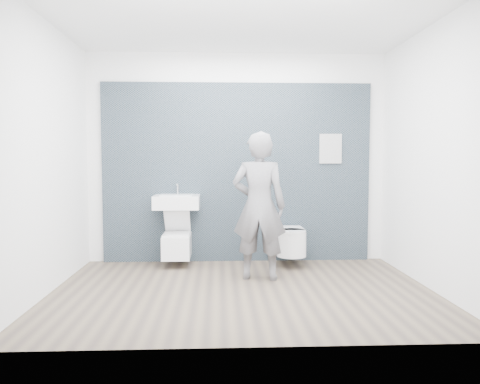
{
  "coord_description": "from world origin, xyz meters",
  "views": [
    {
      "loc": [
        -0.25,
        -4.84,
        1.38
      ],
      "look_at": [
        0.0,
        0.6,
        1.0
      ],
      "focal_mm": 35.0,
      "sensor_mm": 36.0,
      "label": 1
    }
  ],
  "objects_px": {
    "washbasin": "(177,202)",
    "toilet_rounded": "(290,242)",
    "visitor": "(259,206)",
    "toilet_square": "(177,244)"
  },
  "relations": [
    {
      "from": "toilet_square",
      "to": "washbasin",
      "type": "bearing_deg",
      "value": 90.0
    },
    {
      "from": "washbasin",
      "to": "toilet_rounded",
      "type": "bearing_deg",
      "value": -3.77
    },
    {
      "from": "toilet_rounded",
      "to": "visitor",
      "type": "distance_m",
      "value": 0.95
    },
    {
      "from": "washbasin",
      "to": "toilet_square",
      "type": "relative_size",
      "value": 0.95
    },
    {
      "from": "toilet_rounded",
      "to": "toilet_square",
      "type": "bearing_deg",
      "value": 177.54
    },
    {
      "from": "toilet_square",
      "to": "toilet_rounded",
      "type": "distance_m",
      "value": 1.47
    },
    {
      "from": "toilet_rounded",
      "to": "visitor",
      "type": "relative_size",
      "value": 0.37
    },
    {
      "from": "toilet_rounded",
      "to": "visitor",
      "type": "xyz_separation_m",
      "value": [
        -0.46,
        -0.64,
        0.53
      ]
    },
    {
      "from": "washbasin",
      "to": "toilet_square",
      "type": "xyz_separation_m",
      "value": [
        0.0,
        -0.03,
        -0.55
      ]
    },
    {
      "from": "washbasin",
      "to": "visitor",
      "type": "xyz_separation_m",
      "value": [
        1.0,
        -0.74,
        0.01
      ]
    }
  ]
}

